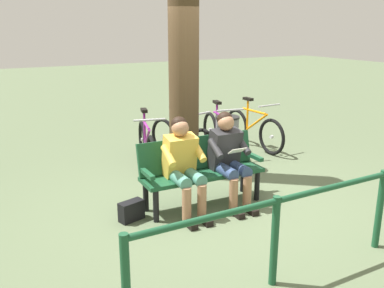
{
  "coord_description": "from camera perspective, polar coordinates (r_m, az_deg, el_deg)",
  "views": [
    {
      "loc": [
        2.8,
        4.45,
        2.27
      ],
      "look_at": [
        0.27,
        -0.25,
        0.75
      ],
      "focal_mm": 39.63,
      "sensor_mm": 36.0,
      "label": 1
    }
  ],
  "objects": [
    {
      "name": "person_companion",
      "position": [
        5.11,
        -1.19,
        -2.4
      ],
      "size": [
        0.5,
        0.77,
        1.2
      ],
      "rotation": [
        0.0,
        0.0,
        -0.03
      ],
      "color": "gold",
      "rests_on": "ground"
    },
    {
      "name": "railing_fence",
      "position": [
        3.81,
        11.17,
        -10.66
      ],
      "size": [
        2.83,
        0.09,
        0.85
      ],
      "rotation": [
        0.0,
        0.0,
        0.01
      ],
      "color": "#194C2D",
      "rests_on": "ground"
    },
    {
      "name": "handbag",
      "position": [
        5.16,
        -8.16,
        -8.89
      ],
      "size": [
        0.33,
        0.22,
        0.24
      ],
      "primitive_type": "cube",
      "rotation": [
        0.0,
        0.0,
        0.27
      ],
      "color": "black",
      "rests_on": "ground"
    },
    {
      "name": "person_reading",
      "position": [
        5.4,
        4.95,
        -1.43
      ],
      "size": [
        0.5,
        0.77,
        1.2
      ],
      "rotation": [
        0.0,
        0.0,
        -0.03
      ],
      "color": "#262628",
      "rests_on": "ground"
    },
    {
      "name": "tree_trunk",
      "position": [
        6.31,
        -1.14,
        13.29
      ],
      "size": [
        0.45,
        0.45,
        3.97
      ],
      "primitive_type": "cylinder",
      "color": "#4C3823",
      "rests_on": "ground"
    },
    {
      "name": "bicycle_green",
      "position": [
        6.91,
        -6.13,
        -0.24
      ],
      "size": [
        0.57,
        1.64,
        0.94
      ],
      "rotation": [
        0.0,
        0.0,
        1.32
      ],
      "color": "black",
      "rests_on": "ground"
    },
    {
      "name": "bicycle_black",
      "position": [
        7.6,
        3.84,
        1.3
      ],
      "size": [
        0.48,
        1.67,
        0.94
      ],
      "rotation": [
        0.0,
        0.0,
        1.4
      ],
      "color": "black",
      "rests_on": "ground"
    },
    {
      "name": "litter_bin",
      "position": [
        6.8,
        4.71,
        0.18
      ],
      "size": [
        0.38,
        0.38,
        0.86
      ],
      "color": "slate",
      "rests_on": "ground"
    },
    {
      "name": "ground_plane",
      "position": [
        5.73,
        3.55,
        -7.49
      ],
      "size": [
        40.0,
        40.0,
        0.0
      ],
      "primitive_type": "plane",
      "color": "#566647"
    },
    {
      "name": "bench",
      "position": [
        5.44,
        1.12,
        -3.02
      ],
      "size": [
        1.61,
        0.52,
        0.87
      ],
      "rotation": [
        0.0,
        0.0,
        -0.03
      ],
      "color": "#194C2D",
      "rests_on": "ground"
    },
    {
      "name": "bicycle_blue",
      "position": [
        8.03,
        8.23,
        1.96
      ],
      "size": [
        0.48,
        1.68,
        0.94
      ],
      "rotation": [
        0.0,
        0.0,
        1.63
      ],
      "color": "black",
      "rests_on": "ground"
    },
    {
      "name": "bicycle_purple",
      "position": [
        7.19,
        -1.3,
        0.49
      ],
      "size": [
        0.57,
        1.64,
        0.94
      ],
      "rotation": [
        0.0,
        0.0,
        1.82
      ],
      "color": "black",
      "rests_on": "ground"
    }
  ]
}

